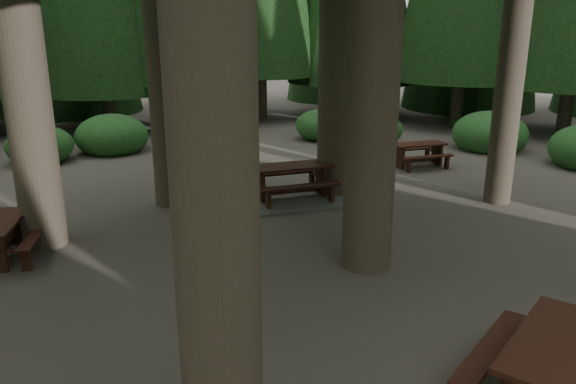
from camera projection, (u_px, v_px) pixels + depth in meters
name	position (u px, v px, depth m)	size (l,w,h in m)	color
ground	(330.00, 278.00, 9.22)	(80.00, 80.00, 0.00)	#534C43
picnic_table_b	(1.00, 233.00, 9.86)	(1.65, 1.88, 0.70)	#351710
picnic_table_c	(291.00, 187.00, 13.25)	(2.62, 2.24, 0.83)	gray
picnic_table_d	(419.00, 151.00, 16.23)	(1.67, 1.40, 0.67)	#351710
picnic_table_e	(551.00, 362.00, 5.99)	(2.40, 2.25, 0.82)	#351710
shrub_ring	(345.00, 233.00, 10.03)	(23.86, 24.64, 1.49)	#1C5326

